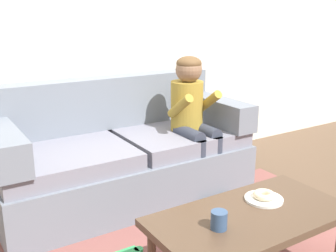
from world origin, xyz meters
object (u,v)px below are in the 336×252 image
coffee_table (251,222)px  donut (264,195)px  person_child (192,111)px  mug (219,220)px  couch (121,156)px

coffee_table → donut: bearing=24.8°
person_child → donut: 1.15m
person_child → mug: size_ratio=12.24×
mug → person_child: bearing=59.9°
donut → mug: size_ratio=1.33×
coffee_table → donut: (0.17, 0.08, 0.08)m
coffee_table → person_child: (0.46, 1.17, 0.28)m
person_child → mug: 1.40m
person_child → donut: (-0.29, -1.10, -0.20)m
person_child → mug: bearing=-120.1°
coffee_table → mug: mug is taller
couch → person_child: (0.54, -0.20, 0.33)m
couch → coffee_table: couch is taller
person_child → couch: bearing=159.3°
coffee_table → person_child: person_child is taller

